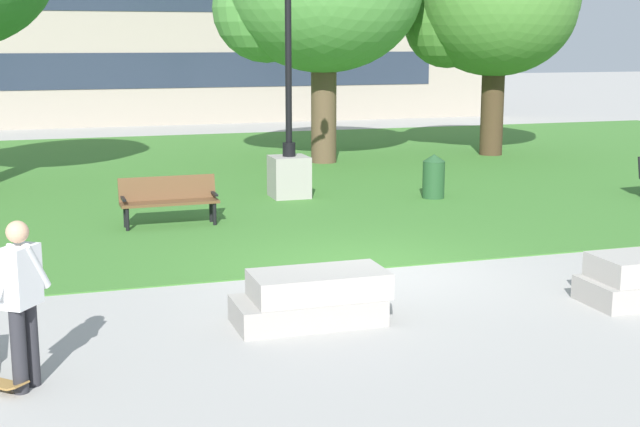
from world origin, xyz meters
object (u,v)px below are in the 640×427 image
object	(u,v)px
lamp_post_center	(289,151)
trash_bin	(434,176)
person_skateboarder	(22,295)
concrete_block_left	(313,298)
park_bench_far_left	(169,198)

from	to	relation	value
lamp_post_center	trash_bin	bearing A→B (deg)	-19.68
person_skateboarder	trash_bin	size ratio (longest dim) A/B	1.78
person_skateboarder	lamp_post_center	xyz separation A→B (m)	(5.45, 9.68, 0.06)
person_skateboarder	trash_bin	xyz separation A→B (m)	(8.41, 8.62, -0.46)
lamp_post_center	concrete_block_left	bearing A→B (deg)	-103.92
concrete_block_left	person_skateboarder	size ratio (longest dim) A/B	1.09
park_bench_far_left	trash_bin	bearing A→B (deg)	11.02
concrete_block_left	park_bench_far_left	bearing A→B (deg)	97.52
concrete_block_left	lamp_post_center	distance (m)	8.81
concrete_block_left	park_bench_far_left	xyz separation A→B (m)	(-0.83, 6.31, 0.23)
lamp_post_center	park_bench_far_left	bearing A→B (deg)	-143.09
park_bench_far_left	lamp_post_center	bearing A→B (deg)	36.91
concrete_block_left	person_skateboarder	xyz separation A→B (m)	(-3.34, -1.16, 0.66)
lamp_post_center	person_skateboarder	bearing A→B (deg)	-119.37
concrete_block_left	trash_bin	bearing A→B (deg)	55.76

